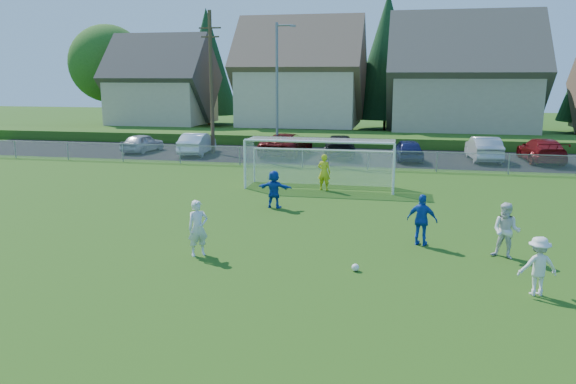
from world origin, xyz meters
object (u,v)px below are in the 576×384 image
car_b (197,144)px  car_d (340,146)px  player_blue_a (422,220)px  car_f (484,149)px  goalkeeper (324,172)px  car_g (542,150)px  player_blue_b (274,189)px  soccer_ball (355,267)px  player_white_c (538,266)px  car_a (142,143)px  player_white_b (506,231)px  player_white_a (198,228)px  car_e (408,150)px  soccer_goal (321,156)px  car_c (287,144)px

car_b → car_d: 10.20m
player_blue_a → car_f: 20.78m
player_blue_a → goalkeeper: (-4.48, 8.43, 0.03)m
car_b → car_g: bearing=178.1°
player_blue_b → soccer_ball: bearing=125.9°
player_white_c → player_blue_b: (-8.85, 8.15, 0.03)m
soccer_ball → goalkeeper: goalkeeper is taller
car_a → player_white_b: bearing=144.4°
player_white_b → player_white_c: (0.30, -2.97, -0.10)m
player_white_a → car_e: size_ratio=0.42×
player_white_b → car_f: bearing=108.9°
soccer_ball → car_f: size_ratio=0.05×
player_white_a → soccer_goal: soccer_goal is taller
car_b → car_g: car_g is taller
soccer_ball → player_blue_a: player_blue_a is taller
player_white_a → soccer_ball: bearing=-43.1°
soccer_ball → car_e: size_ratio=0.05×
car_c → car_f: bearing=-172.6°
player_white_c → player_blue_b: bearing=-55.1°
player_white_a → player_blue_a: size_ratio=1.03×
player_white_c → player_blue_b: size_ratio=0.96×
player_white_a → car_g: bearing=19.1°
soccer_ball → player_white_b: 4.97m
car_b → soccer_goal: (10.47, -10.27, 0.86)m
car_e → soccer_goal: size_ratio=0.57×
player_white_a → car_b: player_white_a is taller
player_blue_b → car_g: (14.18, 16.11, -0.03)m
goalkeeper → car_b: size_ratio=0.38×
car_d → car_a: bearing=-4.0°
player_white_a → soccer_goal: (2.14, 11.63, 0.74)m
player_blue_b → car_d: bearing=-87.0°
car_a → player_blue_a: bearing=142.2°
player_blue_a → car_c: 21.83m
player_blue_a → goalkeeper: bearing=-46.7°
goalkeeper → car_a: (-15.15, 11.26, -0.22)m
soccer_ball → player_blue_a: (1.93, 3.01, 0.75)m
player_white_a → car_g: (15.03, 22.95, -0.11)m
car_d → car_g: size_ratio=0.97×
car_c → car_d: (3.72, 0.28, -0.04)m
car_b → goalkeeper: bearing=130.0°
soccer_ball → car_d: size_ratio=0.04×
goalkeeper → car_a: bearing=-24.9°
car_b → car_g: 23.38m
car_e → soccer_goal: (-4.34, -10.15, 0.91)m
player_white_c → car_b: (-18.03, 23.21, -0.01)m
player_white_b → car_b: bearing=155.5°
car_a → car_c: 10.85m
player_white_b → player_white_c: size_ratio=1.13×
car_b → player_white_b: bearing=126.7°
player_white_b → car_g: player_white_b is taller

